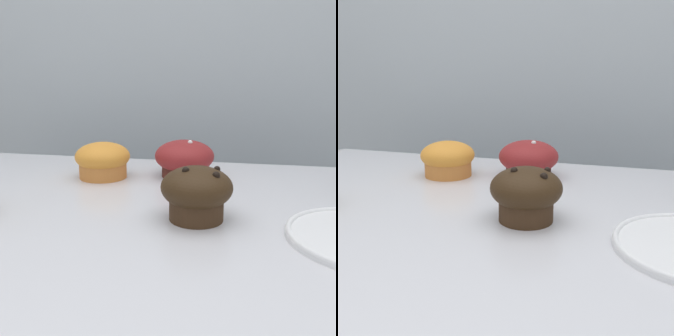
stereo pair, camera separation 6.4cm
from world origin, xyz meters
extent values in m
cube|color=#A8B2B7|center=(0.00, 0.60, 0.90)|extent=(3.20, 0.10, 1.80)
cylinder|color=#CD7A36|center=(-0.13, 0.15, 0.91)|extent=(0.09, 0.09, 0.04)
ellipsoid|color=orange|center=(-0.13, 0.15, 0.93)|extent=(0.10, 0.10, 0.05)
cylinder|color=#4B211A|center=(0.03, 0.19, 0.91)|extent=(0.09, 0.09, 0.04)
ellipsoid|color=maroon|center=(0.03, 0.19, 0.93)|extent=(0.11, 0.11, 0.06)
sphere|color=white|center=(0.04, 0.18, 0.96)|extent=(0.01, 0.01, 0.01)
cylinder|color=#3B2616|center=(0.08, -0.03, 0.91)|extent=(0.07, 0.07, 0.05)
ellipsoid|color=#31200F|center=(0.08, -0.03, 0.94)|extent=(0.10, 0.10, 0.06)
sphere|color=black|center=(0.10, -0.05, 0.96)|extent=(0.01, 0.01, 0.01)
sphere|color=black|center=(0.06, -0.04, 0.96)|extent=(0.01, 0.01, 0.01)
sphere|color=black|center=(0.10, -0.02, 0.96)|extent=(0.01, 0.01, 0.01)
camera|label=1|loc=(0.13, -0.54, 1.09)|focal=42.00mm
camera|label=2|loc=(0.19, -0.52, 1.09)|focal=42.00mm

